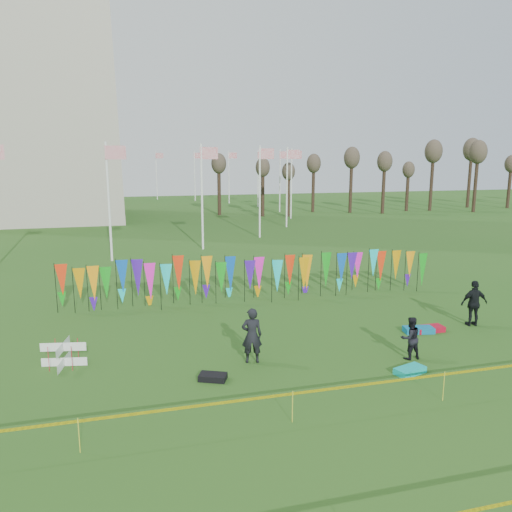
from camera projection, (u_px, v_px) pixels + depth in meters
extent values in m
plane|color=#245317|center=(320.00, 376.00, 16.14)|extent=(160.00, 160.00, 0.00)
cylinder|color=white|center=(280.00, 181.00, 64.41)|extent=(0.16, 0.16, 8.00)
plane|color=red|center=(285.00, 155.00, 63.92)|extent=(1.40, 0.00, 1.40)
cylinder|color=white|center=(258.00, 179.00, 71.03)|extent=(0.16, 0.16, 8.00)
plane|color=red|center=(262.00, 155.00, 70.54)|extent=(1.40, 0.00, 1.40)
cylinder|color=white|center=(229.00, 177.00, 76.71)|extent=(0.16, 0.16, 8.00)
plane|color=red|center=(232.00, 155.00, 76.22)|extent=(1.40, 0.00, 1.40)
cylinder|color=white|center=(195.00, 176.00, 81.07)|extent=(0.16, 0.16, 8.00)
plane|color=red|center=(198.00, 156.00, 80.58)|extent=(1.40, 0.00, 1.40)
cylinder|color=white|center=(157.00, 176.00, 83.80)|extent=(0.16, 0.16, 8.00)
plane|color=red|center=(159.00, 156.00, 83.31)|extent=(1.40, 0.00, 1.40)
cylinder|color=white|center=(115.00, 175.00, 84.72)|extent=(0.16, 0.16, 8.00)
plane|color=red|center=(118.00, 156.00, 84.24)|extent=(1.40, 0.00, 1.40)
cylinder|color=white|center=(70.00, 176.00, 83.77)|extent=(0.16, 0.16, 8.00)
plane|color=red|center=(73.00, 156.00, 83.29)|extent=(1.40, 0.00, 1.40)
cylinder|color=white|center=(23.00, 176.00, 81.02)|extent=(0.16, 0.16, 8.00)
plane|color=red|center=(25.00, 156.00, 80.53)|extent=(1.40, 0.00, 1.40)
cylinder|color=white|center=(109.00, 203.00, 33.49)|extent=(0.16, 0.16, 8.00)
plane|color=red|center=(115.00, 152.00, 33.00)|extent=(1.40, 0.00, 1.40)
cylinder|color=white|center=(202.00, 197.00, 37.86)|extent=(0.16, 0.16, 8.00)
plane|color=red|center=(209.00, 153.00, 37.38)|extent=(1.40, 0.00, 1.40)
cylinder|color=white|center=(260.00, 192.00, 43.56)|extent=(0.16, 0.16, 8.00)
plane|color=red|center=(267.00, 154.00, 43.07)|extent=(1.40, 0.00, 1.40)
cylinder|color=white|center=(287.00, 188.00, 50.19)|extent=(0.16, 0.16, 8.00)
plane|color=red|center=(293.00, 154.00, 49.70)|extent=(1.40, 0.00, 1.40)
cylinder|color=white|center=(291.00, 184.00, 57.30)|extent=(0.16, 0.16, 8.00)
plane|color=red|center=(297.00, 155.00, 56.81)|extent=(1.40, 0.00, 1.40)
cylinder|color=black|center=(55.00, 291.00, 22.30)|extent=(0.03, 0.03, 2.21)
cone|color=red|center=(62.00, 286.00, 22.33)|extent=(0.64, 0.64, 1.60)
cylinder|color=black|center=(71.00, 290.00, 22.47)|extent=(0.03, 0.03, 2.21)
cone|color=#CE8806|center=(77.00, 285.00, 22.50)|extent=(0.64, 0.64, 1.60)
cylinder|color=black|center=(87.00, 289.00, 22.64)|extent=(0.03, 0.03, 2.21)
cone|color=orange|center=(93.00, 284.00, 22.67)|extent=(0.64, 0.64, 1.60)
cylinder|color=black|center=(102.00, 288.00, 22.81)|extent=(0.03, 0.03, 2.21)
cone|color=#119817|center=(108.00, 283.00, 22.84)|extent=(0.64, 0.64, 1.60)
cylinder|color=black|center=(117.00, 287.00, 22.98)|extent=(0.03, 0.03, 2.21)
cone|color=blue|center=(123.00, 282.00, 23.01)|extent=(0.64, 0.64, 1.60)
cylinder|color=black|center=(132.00, 286.00, 23.15)|extent=(0.03, 0.03, 2.21)
cone|color=#4212A5|center=(138.00, 281.00, 23.18)|extent=(0.64, 0.64, 1.60)
cylinder|color=black|center=(146.00, 285.00, 23.32)|extent=(0.03, 0.03, 2.21)
cone|color=#FF1CC6|center=(152.00, 280.00, 23.35)|extent=(0.64, 0.64, 1.60)
cylinder|color=black|center=(161.00, 284.00, 23.49)|extent=(0.03, 0.03, 2.21)
cone|color=#0ECED2|center=(167.00, 279.00, 23.52)|extent=(0.64, 0.64, 1.60)
cylinder|color=black|center=(175.00, 283.00, 23.67)|extent=(0.03, 0.03, 2.21)
cone|color=red|center=(181.00, 278.00, 23.69)|extent=(0.64, 0.64, 1.60)
cylinder|color=black|center=(189.00, 282.00, 23.84)|extent=(0.03, 0.03, 2.21)
cone|color=#CE8806|center=(195.00, 277.00, 23.86)|extent=(0.64, 0.64, 1.60)
cylinder|color=black|center=(203.00, 281.00, 24.01)|extent=(0.03, 0.03, 2.21)
cone|color=orange|center=(209.00, 277.00, 24.03)|extent=(0.64, 0.64, 1.60)
cylinder|color=black|center=(217.00, 281.00, 24.18)|extent=(0.03, 0.03, 2.21)
cone|color=#119817|center=(222.00, 276.00, 24.20)|extent=(0.64, 0.64, 1.60)
cylinder|color=black|center=(230.00, 280.00, 24.35)|extent=(0.03, 0.03, 2.21)
cone|color=blue|center=(236.00, 275.00, 24.37)|extent=(0.64, 0.64, 1.60)
cylinder|color=black|center=(243.00, 279.00, 24.52)|extent=(0.03, 0.03, 2.21)
cone|color=#4212A5|center=(249.00, 274.00, 24.55)|extent=(0.64, 0.64, 1.60)
cylinder|color=black|center=(256.00, 278.00, 24.69)|extent=(0.03, 0.03, 2.21)
cone|color=#FF1CC6|center=(262.00, 273.00, 24.72)|extent=(0.64, 0.64, 1.60)
cylinder|color=black|center=(269.00, 277.00, 24.86)|extent=(0.03, 0.03, 2.21)
cone|color=#0ECED2|center=(275.00, 273.00, 24.89)|extent=(0.64, 0.64, 1.60)
cylinder|color=black|center=(282.00, 276.00, 25.03)|extent=(0.03, 0.03, 2.21)
cone|color=red|center=(287.00, 272.00, 25.06)|extent=(0.64, 0.64, 1.60)
cylinder|color=black|center=(294.00, 276.00, 25.20)|extent=(0.03, 0.03, 2.21)
cone|color=#CE8806|center=(300.00, 271.00, 25.23)|extent=(0.64, 0.64, 1.60)
cylinder|color=black|center=(307.00, 275.00, 25.37)|extent=(0.03, 0.03, 2.21)
cone|color=orange|center=(312.00, 270.00, 25.40)|extent=(0.64, 0.64, 1.60)
cylinder|color=black|center=(319.00, 274.00, 25.54)|extent=(0.03, 0.03, 2.21)
cone|color=#119817|center=(324.00, 269.00, 25.57)|extent=(0.64, 0.64, 1.60)
cylinder|color=black|center=(331.00, 273.00, 25.71)|extent=(0.03, 0.03, 2.21)
cone|color=blue|center=(336.00, 269.00, 25.74)|extent=(0.64, 0.64, 1.60)
cylinder|color=black|center=(343.00, 273.00, 25.88)|extent=(0.03, 0.03, 2.21)
cone|color=#4212A5|center=(348.00, 268.00, 25.91)|extent=(0.64, 0.64, 1.60)
cylinder|color=black|center=(355.00, 272.00, 26.05)|extent=(0.03, 0.03, 2.21)
cone|color=#FF1CC6|center=(360.00, 267.00, 26.08)|extent=(0.64, 0.64, 1.60)
cylinder|color=black|center=(366.00, 271.00, 26.22)|extent=(0.03, 0.03, 2.21)
cone|color=#0ECED2|center=(371.00, 267.00, 26.25)|extent=(0.64, 0.64, 1.60)
cylinder|color=black|center=(378.00, 270.00, 26.39)|extent=(0.03, 0.03, 2.21)
cone|color=red|center=(383.00, 266.00, 26.42)|extent=(0.64, 0.64, 1.60)
cylinder|color=black|center=(389.00, 270.00, 26.56)|extent=(0.03, 0.03, 2.21)
cone|color=#CE8806|center=(394.00, 265.00, 26.59)|extent=(0.64, 0.64, 1.60)
cylinder|color=black|center=(400.00, 269.00, 26.73)|extent=(0.03, 0.03, 2.21)
cone|color=orange|center=(405.00, 264.00, 26.76)|extent=(0.64, 0.64, 1.60)
cylinder|color=black|center=(411.00, 268.00, 26.90)|extent=(0.03, 0.03, 2.21)
cone|color=#119817|center=(416.00, 264.00, 26.93)|extent=(0.64, 0.64, 1.60)
cube|color=#FAEA05|center=(355.00, 386.00, 13.66)|extent=(26.00, 0.01, 0.08)
cylinder|color=gold|center=(88.00, 434.00, 11.94)|extent=(0.02, 0.02, 0.90)
cylinder|color=gold|center=(286.00, 408.00, 13.22)|extent=(0.02, 0.02, 0.90)
cylinder|color=gold|center=(449.00, 386.00, 14.50)|extent=(0.02, 0.02, 0.90)
cube|color=#FAEA05|center=(482.00, 509.00, 8.88)|extent=(26.00, 0.01, 0.08)
cylinder|color=#38261C|center=(226.00, 190.00, 58.73)|extent=(0.44, 0.44, 6.40)
ellipsoid|color=#493D30|center=(225.00, 161.00, 58.08)|extent=(1.92, 1.92, 2.56)
cylinder|color=#38261C|center=(258.00, 190.00, 59.75)|extent=(0.44, 0.44, 6.40)
ellipsoid|color=#493D30|center=(258.00, 161.00, 59.10)|extent=(1.92, 1.92, 2.56)
cylinder|color=#38261C|center=(290.00, 189.00, 60.77)|extent=(0.44, 0.44, 6.40)
ellipsoid|color=#493D30|center=(290.00, 161.00, 60.12)|extent=(1.92, 1.92, 2.56)
cylinder|color=#38261C|center=(320.00, 189.00, 61.80)|extent=(0.44, 0.44, 6.40)
ellipsoid|color=#493D30|center=(321.00, 161.00, 61.15)|extent=(1.92, 1.92, 2.56)
cylinder|color=#38261C|center=(350.00, 188.00, 62.82)|extent=(0.44, 0.44, 6.40)
ellipsoid|color=#493D30|center=(351.00, 161.00, 62.17)|extent=(1.92, 1.92, 2.56)
cylinder|color=#38261C|center=(379.00, 188.00, 63.84)|extent=(0.44, 0.44, 6.40)
ellipsoid|color=#493D30|center=(380.00, 161.00, 63.19)|extent=(1.92, 1.92, 2.56)
cylinder|color=#38261C|center=(406.00, 187.00, 64.86)|extent=(0.44, 0.44, 6.40)
ellipsoid|color=#493D30|center=(408.00, 161.00, 64.21)|extent=(1.92, 1.92, 2.56)
cylinder|color=#38261C|center=(433.00, 187.00, 65.89)|extent=(0.44, 0.44, 6.40)
ellipsoid|color=#493D30|center=(435.00, 161.00, 65.24)|extent=(1.92, 1.92, 2.56)
cylinder|color=#38261C|center=(459.00, 186.00, 66.91)|extent=(0.44, 0.44, 6.40)
ellipsoid|color=#493D30|center=(461.00, 161.00, 66.26)|extent=(1.92, 1.92, 2.56)
cylinder|color=#38261C|center=(484.00, 186.00, 67.93)|extent=(0.44, 0.44, 6.40)
ellipsoid|color=#493D30|center=(487.00, 161.00, 67.28)|extent=(1.92, 1.92, 2.56)
cylinder|color=#38261C|center=(509.00, 185.00, 68.95)|extent=(0.44, 0.44, 6.40)
ellipsoid|color=#493D30|center=(511.00, 161.00, 68.30)|extent=(1.92, 1.92, 2.56)
cylinder|color=red|center=(50.00, 360.00, 16.39)|extent=(0.02, 0.02, 0.86)
cylinder|color=red|center=(74.00, 358.00, 16.58)|extent=(0.02, 0.02, 0.86)
cylinder|color=red|center=(53.00, 351.00, 17.10)|extent=(0.02, 0.02, 0.86)
cylinder|color=red|center=(76.00, 349.00, 17.29)|extent=(0.02, 0.02, 0.86)
imported|color=black|center=(252.00, 335.00, 17.09)|extent=(0.79, 0.63, 1.95)
imported|color=black|center=(410.00, 338.00, 17.44)|extent=(0.75, 0.48, 1.52)
imported|color=black|center=(474.00, 303.00, 20.87)|extent=(1.21, 0.79, 1.95)
cube|color=#0CBDB5|center=(410.00, 370.00, 16.35)|extent=(1.15, 0.80, 0.21)
cube|color=#B40C23|center=(429.00, 329.00, 20.31)|extent=(1.21, 0.56, 0.22)
cube|color=black|center=(213.00, 377.00, 15.87)|extent=(0.99, 0.81, 0.20)
cube|color=#0B6E9E|center=(419.00, 330.00, 20.19)|extent=(1.26, 0.76, 0.23)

